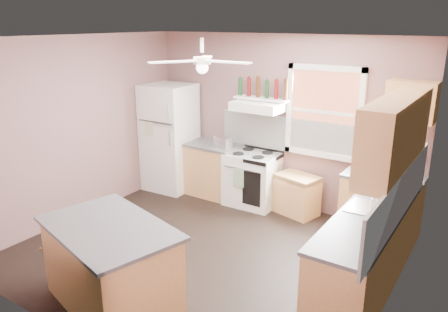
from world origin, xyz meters
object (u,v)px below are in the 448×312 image
Objects in this scene: stove at (252,179)px; refrigerator at (170,137)px; cart at (297,195)px; island at (112,267)px; toaster at (223,142)px.

refrigerator is at bearing -176.56° from stove.
cart is 3.22m from island.
cart is at bearing 16.95° from toaster.
toaster is at bearing -172.76° from stove.
refrigerator is at bearing 134.49° from island.
refrigerator reaches higher than island.
toaster is 0.33× the size of stove.
cart is at bearing 1.61° from stove.
island is (-0.66, -3.15, 0.12)m from cart.
cart is 0.45× the size of island.
toaster is 3.13m from island.
stove and island have the same top height.
refrigerator is 3.43m from island.
stove is at bearing 106.46° from island.
stove reaches higher than cart.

